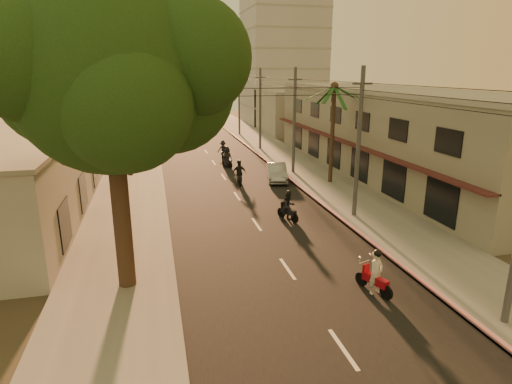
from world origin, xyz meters
TOP-DOWN VIEW (x-y plane):
  - ground at (0.00, 0.00)m, footprint 160.00×160.00m
  - road at (0.00, 20.00)m, footprint 10.00×140.00m
  - sidewalk_right at (7.50, 20.00)m, footprint 5.00×140.00m
  - sidewalk_left at (-7.50, 20.00)m, footprint 5.00×140.00m
  - curb_stripe at (5.10, 15.00)m, footprint 0.20×60.00m
  - shophouse_row at (13.95, 18.00)m, footprint 8.80×34.20m
  - left_building at (-13.98, 14.00)m, footprint 8.20×24.20m
  - distant_tower at (16.00, 56.00)m, footprint 12.10×12.10m
  - broadleaf_tree at (-6.61, 2.14)m, footprint 9.60×8.70m
  - palm_tree at (8.00, 16.00)m, footprint 5.00×5.00m
  - utility_poles at (6.20, 20.00)m, footprint 1.20×48.26m
  - filler_right at (14.00, 45.00)m, footprint 8.00×14.00m
  - filler_left_near at (-14.00, 34.00)m, footprint 8.00×14.00m
  - filler_left_far at (-14.00, 52.00)m, footprint 8.00×14.00m
  - scooter_red at (2.78, -0.90)m, footprint 1.02×1.87m
  - scooter_mid_a at (2.05, 8.30)m, footprint 1.32×1.81m
  - scooter_mid_b at (0.81, 17.20)m, footprint 1.19×2.03m
  - scooter_far_a at (0.97, 23.66)m, footprint 1.23×1.94m
  - scooter_far_b at (1.29, 28.10)m, footprint 1.46×1.85m
  - parked_car at (4.06, 17.80)m, footprint 3.20×4.88m

SIDE VIEW (x-z plane):
  - ground at x=0.00m, z-range 0.00..0.00m
  - road at x=0.00m, z-range 0.00..0.02m
  - sidewalk_right at x=7.50m, z-range 0.00..0.12m
  - sidewalk_left at x=-7.50m, z-range 0.00..0.12m
  - curb_stripe at x=5.10m, z-range 0.00..0.20m
  - parked_car at x=4.06m, z-range 0.00..1.41m
  - scooter_red at x=2.78m, z-range -0.10..1.81m
  - scooter_far_b at x=1.29m, z-range -0.08..1.78m
  - scooter_mid_a at x=2.05m, z-range -0.08..1.79m
  - scooter_far_a at x=0.97m, z-range -0.09..1.87m
  - scooter_mid_b at x=0.81m, z-range -0.10..1.89m
  - filler_left_near at x=-14.00m, z-range 0.00..4.40m
  - left_building at x=-13.98m, z-range 0.00..5.20m
  - filler_right at x=14.00m, z-range 0.00..6.00m
  - filler_left_far at x=-14.00m, z-range 0.00..7.00m
  - shophouse_row at x=13.95m, z-range 0.00..7.30m
  - utility_poles at x=6.20m, z-range 2.04..11.04m
  - palm_tree at x=8.00m, z-range 3.05..11.25m
  - broadleaf_tree at x=-6.61m, z-range 2.43..14.53m
  - distant_tower at x=16.00m, z-range 0.00..28.00m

